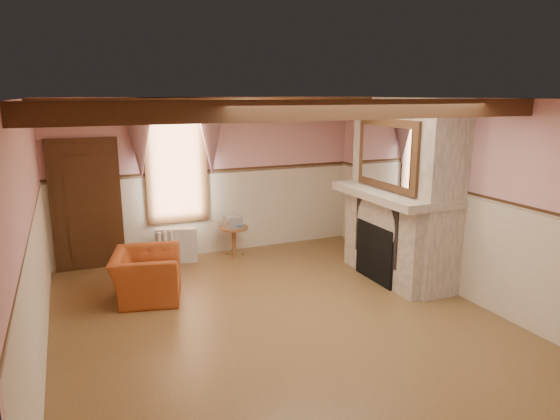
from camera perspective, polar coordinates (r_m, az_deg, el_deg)
name	(u,v)px	position (r m, az deg, el deg)	size (l,w,h in m)	color
floor	(275,317)	(6.70, -0.60, -12.08)	(5.50, 6.00, 0.01)	brown
ceiling	(274,98)	(6.06, -0.66, 12.64)	(5.50, 6.00, 0.01)	silver
wall_back	(210,177)	(9.02, -8.00, 3.75)	(5.50, 0.02, 2.80)	#CF8F92
wall_front	(437,304)	(3.78, 17.47, -10.17)	(5.50, 0.02, 2.80)	#CF8F92
wall_left	(30,237)	(5.79, -26.65, -2.82)	(0.02, 6.00, 2.80)	#CF8F92
wall_right	(448,196)	(7.69, 18.65, 1.56)	(0.02, 6.00, 2.80)	#CF8F92
wainscot	(275,262)	(6.41, -0.61, -6.01)	(5.50, 6.00, 1.50)	beige
chair_rail	(275,205)	(6.21, -0.63, 0.55)	(5.50, 6.00, 0.08)	black
firebox	(378,252)	(7.93, 11.19, -4.76)	(0.20, 0.95, 0.90)	black
armchair	(147,275)	(7.39, -15.00, -7.21)	(1.04, 0.91, 0.68)	#994219
side_table	(234,242)	(8.97, -5.29, -3.61)	(0.51, 0.51, 0.55)	brown
book_stack	(233,221)	(8.87, -5.41, -1.29)	(0.26, 0.32, 0.20)	#B7AD8C
radiator	(177,245)	(8.83, -11.73, -3.95)	(0.70, 0.18, 0.60)	silver
bowl	(395,187)	(7.82, 12.99, 2.56)	(0.34, 0.34, 0.08)	brown
mantel_clock	(366,176)	(8.46, 9.82, 3.90)	(0.14, 0.24, 0.20)	black
oil_lamp	(372,175)	(8.31, 10.48, 3.98)	(0.11, 0.11, 0.28)	gold
candle_red	(421,192)	(7.34, 15.83, 2.02)	(0.06, 0.06, 0.16)	#A61414
jar_yellow	(402,188)	(7.68, 13.80, 2.46)	(0.06, 0.06, 0.12)	yellow
fireplace	(404,190)	(7.94, 14.03, 2.21)	(0.85, 2.00, 2.80)	gray
mantel	(395,194)	(7.84, 12.96, 1.83)	(1.05, 2.05, 0.12)	gray
overmantel_mirror	(386,155)	(7.64, 12.07, 6.22)	(0.06, 1.44, 1.04)	silver
door	(87,207)	(8.72, -21.22, 0.32)	(1.10, 0.10, 2.10)	black
window	(176,165)	(8.82, -11.77, 5.03)	(1.06, 0.08, 2.02)	white
window_drapes	(176,130)	(8.67, -11.83, 8.89)	(1.30, 0.14, 1.40)	gray
ceiling_beam_front	(322,110)	(4.97, 4.77, 11.33)	(5.50, 0.18, 0.20)	black
ceiling_beam_back	(242,105)	(7.18, -4.42, 11.89)	(5.50, 0.18, 0.20)	black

